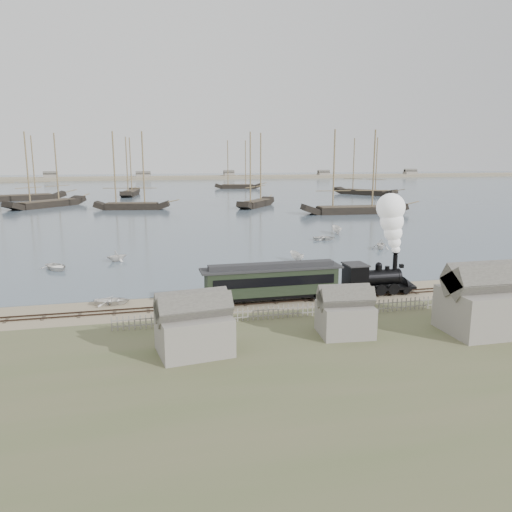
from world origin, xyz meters
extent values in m
plane|color=tan|center=(0.00, 0.00, 0.00)|extent=(600.00, 600.00, 0.00)
cube|color=#4A5B6A|center=(0.00, 170.00, 0.03)|extent=(600.00, 336.00, 0.06)
cube|color=#31231B|center=(0.00, -2.50, 0.10)|extent=(120.00, 0.08, 0.12)
cube|color=#31231B|center=(0.00, -1.50, 0.10)|extent=(120.00, 0.08, 0.12)
cube|color=#392F24|center=(0.00, -2.00, 0.03)|extent=(120.00, 1.80, 0.06)
cube|color=tan|center=(0.00, 250.00, 0.00)|extent=(500.00, 20.00, 1.80)
cube|color=black|center=(10.10, -2.00, 0.74)|extent=(7.19, 2.12, 0.26)
cylinder|color=black|center=(9.68, -2.00, 1.80)|extent=(4.44, 1.59, 1.59)
cube|color=black|center=(7.35, -2.00, 2.01)|extent=(1.90, 2.33, 2.43)
cube|color=#292A2C|center=(7.35, -2.00, 3.28)|extent=(2.12, 2.54, 0.13)
cylinder|color=black|center=(11.69, -2.00, 3.23)|extent=(0.47, 0.47, 1.69)
sphere|color=black|center=(9.89, -2.00, 3.04)|extent=(0.68, 0.68, 0.68)
cone|color=black|center=(13.48, -2.00, 0.64)|extent=(1.48, 2.12, 2.12)
cube|color=black|center=(12.43, -2.00, 2.86)|extent=(0.37, 0.37, 0.37)
cube|color=black|center=(-1.30, -2.00, 0.70)|extent=(13.71, 2.25, 0.34)
cube|color=black|center=(-1.30, -2.00, 2.07)|extent=(12.73, 2.45, 2.45)
cube|color=black|center=(-1.30, -3.24, 2.31)|extent=(11.75, 0.06, 0.88)
cube|color=black|center=(-1.30, -0.76, 2.31)|extent=(11.75, 0.06, 0.88)
cube|color=#292A2C|center=(-1.30, -2.00, 3.34)|extent=(13.71, 2.64, 0.18)
cube|color=#292A2C|center=(-1.30, -2.00, 3.64)|extent=(12.24, 1.18, 0.44)
imported|color=silver|center=(-16.32, 0.70, 0.35)|extent=(2.73, 3.60, 0.70)
imported|color=silver|center=(-23.69, 17.14, 0.47)|extent=(4.87, 4.55, 0.82)
imported|color=silver|center=(-16.57, 20.65, 0.79)|extent=(3.35, 3.53, 1.46)
imported|color=silver|center=(6.79, 15.25, 0.67)|extent=(3.28, 1.59, 1.22)
imported|color=silver|center=(16.48, 30.26, 0.44)|extent=(2.93, 3.91, 0.77)
imported|color=silver|center=(21.76, 20.57, 0.82)|extent=(3.80, 3.72, 1.52)
imported|color=silver|center=(21.10, 36.22, 0.76)|extent=(3.79, 1.91, 1.40)
camera|label=1|loc=(-13.46, -46.92, 13.99)|focal=35.00mm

